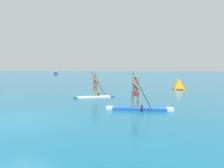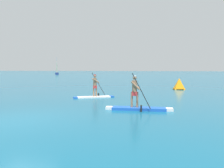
% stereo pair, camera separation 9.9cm
% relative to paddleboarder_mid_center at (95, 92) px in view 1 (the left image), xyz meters
% --- Properties ---
extents(ground, '(440.00, 440.00, 0.00)m').
position_rel_paddleboarder_mid_center_xyz_m(ground, '(-0.64, -7.34, -0.40)').
color(ground, '#145B7A').
extents(paddleboarder_mid_center, '(2.84, 1.89, 1.90)m').
position_rel_paddleboarder_mid_center_xyz_m(paddleboarder_mid_center, '(0.00, 0.00, 0.00)').
color(paddleboarder_mid_center, white).
rests_on(paddleboarder_mid_center, ground).
extents(paddleboarder_far_right, '(3.46, 0.98, 1.92)m').
position_rel_paddleboarder_mid_center_xyz_m(paddleboarder_far_right, '(3.82, -3.91, -0.07)').
color(paddleboarder_far_right, blue).
rests_on(paddleboarder_far_right, ground).
extents(race_marker_buoy, '(1.47, 1.47, 1.17)m').
position_rel_paddleboarder_mid_center_xyz_m(race_marker_buoy, '(6.32, 8.26, 0.12)').
color(race_marker_buoy, orange).
rests_on(race_marker_buoy, ground).
extents(sailboat_left_horizon, '(3.47, 4.70, 6.49)m').
position_rel_paddleboarder_mid_center_xyz_m(sailboat_left_horizon, '(-36.20, 57.04, 0.50)').
color(sailboat_left_horizon, navy).
rests_on(sailboat_left_horizon, ground).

